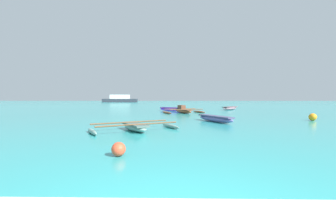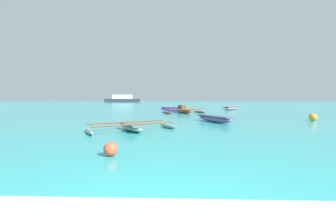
# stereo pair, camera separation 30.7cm
# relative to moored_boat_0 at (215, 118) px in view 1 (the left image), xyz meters

# --- Properties ---
(moored_boat_0) EXTENTS (2.04, 3.32, 0.41)m
(moored_boat_0) POSITION_rel_moored_boat_0_xyz_m (0.00, 0.00, 0.00)
(moored_boat_0) COLOR #6C66A8
(moored_boat_0) RESTS_ON ground_plane
(moored_boat_1) EXTENTS (4.44, 3.57, 0.40)m
(moored_boat_1) POSITION_rel_moored_boat_0_xyz_m (-4.60, -4.07, -0.04)
(moored_boat_1) COLOR #729D93
(moored_boat_1) RESTS_ON ground_plane
(moored_boat_2) EXTENTS (4.56, 3.84, 0.81)m
(moored_boat_2) POSITION_rel_moored_boat_0_xyz_m (-1.71, 8.52, 0.03)
(moored_boat_2) COLOR #A25633
(moored_boat_2) RESTS_ON ground_plane
(moored_boat_3) EXTENTS (2.78, 2.95, 0.44)m
(moored_boat_3) POSITION_rel_moored_boat_0_xyz_m (4.71, 14.82, 0.02)
(moored_boat_3) COLOR gray
(moored_boat_3) RESTS_ON ground_plane
(moored_boat_4) EXTENTS (3.18, 2.02, 0.45)m
(moored_boat_4) POSITION_rel_moored_boat_0_xyz_m (-2.84, 11.87, 0.03)
(moored_boat_4) COLOR #8C33E1
(moored_boat_4) RESTS_ON ground_plane
(mooring_buoy_0) EXTENTS (0.39, 0.39, 0.39)m
(mooring_buoy_0) POSITION_rel_moored_boat_0_xyz_m (-4.25, -8.78, -0.03)
(mooring_buoy_0) COLOR #E54C2D
(mooring_buoy_0) RESTS_ON ground_plane
(mooring_buoy_1) EXTENTS (0.51, 0.51, 0.51)m
(mooring_buoy_1) POSITION_rel_moored_boat_0_xyz_m (6.87, 0.90, 0.03)
(mooring_buoy_1) COLOR orange
(mooring_buoy_1) RESTS_ON ground_plane
(distant_ferry) EXTENTS (12.40, 2.73, 2.73)m
(distant_ferry) POSITION_rel_moored_boat_0_xyz_m (-21.77, 65.73, 0.88)
(distant_ferry) COLOR #2D333D
(distant_ferry) RESTS_ON ground_plane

